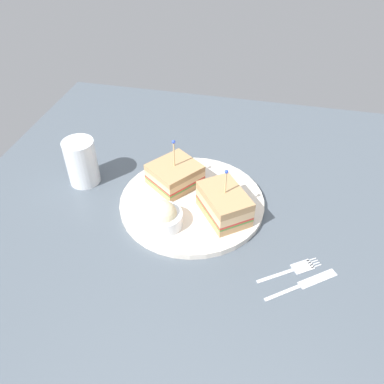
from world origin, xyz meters
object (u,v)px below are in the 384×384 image
(coleslaw_bowl, at_px, (163,216))
(fork, at_px, (296,269))
(plate, at_px, (192,202))
(drink_glass, at_px, (82,164))
(knife, at_px, (306,283))
(sandwich_half_front, at_px, (175,175))
(sandwich_half_back, at_px, (224,204))

(coleslaw_bowl, height_order, fork, coleslaw_bowl)
(coleslaw_bowl, bearing_deg, fork, -99.95)
(coleslaw_bowl, bearing_deg, plate, -25.05)
(drink_glass, relative_size, knife, 0.85)
(sandwich_half_front, relative_size, knife, 1.07)
(coleslaw_bowl, distance_m, drink_glass, 0.23)
(fork, height_order, knife, same)
(coleslaw_bowl, distance_m, fork, 0.25)
(sandwich_half_front, relative_size, drink_glass, 1.26)
(sandwich_half_back, height_order, drink_glass, sandwich_half_back)
(sandwich_half_front, bearing_deg, coleslaw_bowl, -175.49)
(coleslaw_bowl, height_order, knife, coleslaw_bowl)
(plate, bearing_deg, fork, -120.22)
(sandwich_half_front, relative_size, fork, 1.18)
(plate, xyz_separation_m, coleslaw_bowl, (-0.08, 0.04, 0.03))
(knife, bearing_deg, fork, 31.58)
(plate, distance_m, sandwich_half_back, 0.08)
(plate, bearing_deg, coleslaw_bowl, 154.95)
(sandwich_half_back, distance_m, coleslaw_bowl, 0.12)
(plate, distance_m, knife, 0.27)
(sandwich_half_back, distance_m, knife, 0.20)
(sandwich_half_back, xyz_separation_m, fork, (-0.09, -0.14, -0.04))
(sandwich_half_front, height_order, sandwich_half_back, same)
(plate, height_order, drink_glass, drink_glass)
(sandwich_half_front, bearing_deg, drink_glass, 95.81)
(knife, bearing_deg, coleslaw_bowl, 75.03)
(coleslaw_bowl, xyz_separation_m, drink_glass, (0.10, 0.20, 0.01))
(sandwich_half_back, bearing_deg, fork, -123.54)
(sandwich_half_back, bearing_deg, drink_glass, 80.56)
(plate, height_order, fork, plate)
(plate, xyz_separation_m, drink_glass, (0.02, 0.24, 0.04))
(fork, xyz_separation_m, knife, (-0.03, -0.02, 0.00))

